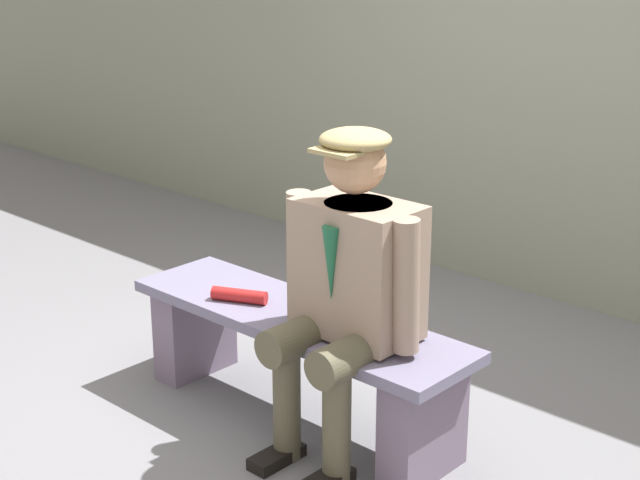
% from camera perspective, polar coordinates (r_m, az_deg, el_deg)
% --- Properties ---
extents(ground_plane, '(30.00, 30.00, 0.00)m').
position_cam_1_polar(ground_plane, '(4.26, -1.31, -10.34)').
color(ground_plane, slate).
extents(bench, '(1.61, 0.45, 0.48)m').
position_cam_1_polar(bench, '(4.11, -1.34, -6.48)').
color(bench, slate).
rests_on(bench, ground).
extents(seated_man, '(0.64, 0.59, 1.31)m').
position_cam_1_polar(seated_man, '(3.71, 1.66, -2.26)').
color(seated_man, gray).
rests_on(seated_man, ground).
extents(rolled_magazine, '(0.24, 0.16, 0.06)m').
position_cam_1_polar(rolled_magazine, '(4.16, -4.76, -3.26)').
color(rolled_magazine, '#B21E1E').
rests_on(rolled_magazine, bench).
extents(stadium_wall, '(12.00, 0.24, 2.36)m').
position_cam_1_polar(stadium_wall, '(5.48, 13.95, 8.79)').
color(stadium_wall, gray).
rests_on(stadium_wall, ground).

